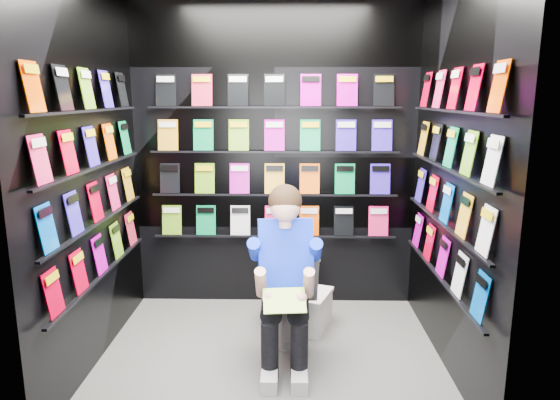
{
  "coord_description": "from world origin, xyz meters",
  "views": [
    {
      "loc": [
        0.14,
        -3.24,
        1.82
      ],
      "look_at": [
        0.06,
        0.15,
        1.11
      ],
      "focal_mm": 32.0,
      "sensor_mm": 36.0,
      "label": 1
    }
  ],
  "objects": [
    {
      "name": "floor",
      "position": [
        0.0,
        0.0,
        0.0
      ],
      "size": [
        2.4,
        2.4,
        0.0
      ],
      "primitive_type": "plane",
      "color": "#585855",
      "rests_on": "ground"
    },
    {
      "name": "wall_back",
      "position": [
        0.0,
        1.0,
        1.3
      ],
      "size": [
        2.4,
        0.04,
        2.6
      ],
      "primitive_type": "cube",
      "color": "black",
      "rests_on": "floor"
    },
    {
      "name": "wall_front",
      "position": [
        0.0,
        -1.0,
        1.3
      ],
      "size": [
        2.4,
        0.04,
        2.6
      ],
      "primitive_type": "cube",
      "color": "black",
      "rests_on": "floor"
    },
    {
      "name": "wall_left",
      "position": [
        -1.2,
        0.0,
        1.3
      ],
      "size": [
        0.04,
        2.0,
        2.6
      ],
      "primitive_type": "cube",
      "color": "black",
      "rests_on": "floor"
    },
    {
      "name": "wall_right",
      "position": [
        1.2,
        0.0,
        1.3
      ],
      "size": [
        0.04,
        2.0,
        2.6
      ],
      "primitive_type": "cube",
      "color": "black",
      "rests_on": "floor"
    },
    {
      "name": "comics_back",
      "position": [
        0.0,
        0.97,
        1.31
      ],
      "size": [
        2.1,
        0.06,
        1.37
      ],
      "primitive_type": null,
      "color": "#F42167",
      "rests_on": "wall_back"
    },
    {
      "name": "comics_left",
      "position": [
        -1.17,
        0.0,
        1.31
      ],
      "size": [
        0.06,
        1.7,
        1.37
      ],
      "primitive_type": null,
      "color": "#F42167",
      "rests_on": "wall_left"
    },
    {
      "name": "comics_right",
      "position": [
        1.17,
        0.0,
        1.31
      ],
      "size": [
        0.06,
        1.7,
        1.37
      ],
      "primitive_type": null,
      "color": "#F42167",
      "rests_on": "wall_right"
    },
    {
      "name": "toilet",
      "position": [
        0.1,
        0.37,
        0.37
      ],
      "size": [
        0.49,
        0.79,
        0.73
      ],
      "primitive_type": "imported",
      "rotation": [
        0.0,
        0.0,
        3.24
      ],
      "color": "white",
      "rests_on": "floor"
    },
    {
      "name": "longbox",
      "position": [
        0.33,
        0.44,
        0.14
      ],
      "size": [
        0.31,
        0.41,
        0.27
      ],
      "primitive_type": "cube",
      "rotation": [
        0.0,
        0.0,
        -0.36
      ],
      "color": "white",
      "rests_on": "floor"
    },
    {
      "name": "longbox_lid",
      "position": [
        0.33,
        0.44,
        0.28
      ],
      "size": [
        0.34,
        0.43,
        0.03
      ],
      "primitive_type": "cube",
      "rotation": [
        0.0,
        0.0,
        -0.36
      ],
      "color": "white",
      "rests_on": "longbox"
    },
    {
      "name": "reader",
      "position": [
        0.1,
        -0.01,
        0.75
      ],
      "size": [
        0.56,
        0.77,
        1.33
      ],
      "primitive_type": null,
      "rotation": [
        0.0,
        0.0,
        0.1
      ],
      "color": "#0928EA",
      "rests_on": "toilet"
    },
    {
      "name": "held_comic",
      "position": [
        0.1,
        -0.36,
        0.58
      ],
      "size": [
        0.28,
        0.18,
        0.11
      ],
      "primitive_type": "cube",
      "rotation": [
        -0.96,
        0.0,
        0.1
      ],
      "color": "green",
      "rests_on": "reader"
    }
  ]
}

